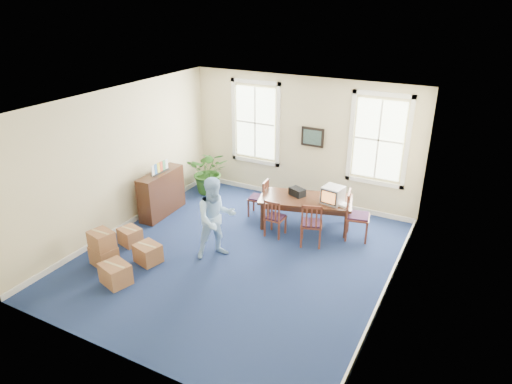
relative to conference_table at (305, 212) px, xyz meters
The scene contains 25 objects.
floor 2.06m from the conference_table, 110.06° to the right, with size 6.50×6.50×0.00m, color navy.
ceiling 3.50m from the conference_table, 110.06° to the right, with size 6.50×6.50×0.00m, color white.
wall_back 1.96m from the conference_table, 117.41° to the left, with size 6.50×6.50×0.00m, color beige.
wall_front 5.35m from the conference_table, 97.69° to the right, with size 6.50×6.50×0.00m, color beige.
wall_left 4.34m from the conference_table, 152.71° to the right, with size 6.50×6.50×0.00m, color beige.
wall_right 3.24m from the conference_table, 39.62° to the right, with size 6.50×6.50×0.00m, color beige.
baseboard_back 1.52m from the conference_table, 117.95° to the left, with size 6.00×0.04×0.12m, color white.
baseboard_left 4.14m from the conference_table, 152.52° to the right, with size 0.04×6.50×0.12m, color white.
baseboard_right 2.98m from the conference_table, 39.99° to the right, with size 0.04×6.50×0.12m, color white.
window_left 2.85m from the conference_table, 146.47° to the left, with size 1.40×0.12×2.20m, color white, non-canonical shape.
window_right 2.36m from the conference_table, 47.70° to the left, with size 1.40×0.12×2.20m, color white, non-canonical shape.
wall_picture 1.94m from the conference_table, 107.05° to the left, with size 0.58×0.06×0.48m, color black, non-canonical shape.
conference_table is the anchor object (origin of this frame).
crt_tv 0.82m from the conference_table, ahead, with size 0.42×0.46×0.38m, color #B7B7BC, non-canonical shape.
game_console 0.98m from the conference_table, ahead, with size 0.16×0.20×0.05m, color white.
equipment_bag 0.50m from the conference_table, 168.69° to the left, with size 0.36×0.23×0.18m, color black.
chair_near_left 0.83m from the conference_table, 120.96° to the right, with size 0.40×0.40×0.90m, color brown, non-canonical shape.
chair_near_right 0.84m from the conference_table, 59.04° to the right, with size 0.45×0.45×1.01m, color brown, non-canonical shape.
chair_end_left 1.23m from the conference_table, behind, with size 0.42×0.42×0.93m, color brown, non-canonical shape.
chair_end_right 1.24m from the conference_table, ahead, with size 0.49×0.49×1.09m, color brown, non-canonical shape.
man 2.39m from the conference_table, 118.55° to the right, with size 0.84×0.65×1.72m, color #9FCCFF.
credenza 3.49m from the conference_table, 162.75° to the right, with size 0.39×1.38×1.08m, color #3E2114.
brochure_rack 3.57m from the conference_table, 162.66° to the right, with size 0.11×0.62×0.27m, color #99999E, non-canonical shape.
potted_plant 3.10m from the conference_table, 168.55° to the left, with size 1.10×0.96×1.22m, color #25531A.
cardboard_boxes 4.28m from the conference_table, 129.84° to the right, with size 1.34×1.34×0.77m, color #A1663F, non-canonical shape.
Camera 1 is at (4.09, -6.97, 5.02)m, focal length 32.00 mm.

